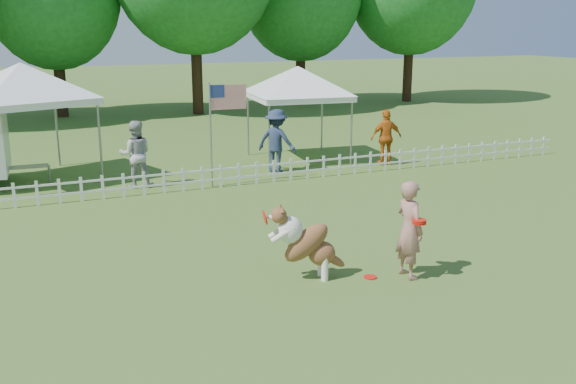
% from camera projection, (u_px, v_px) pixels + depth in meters
% --- Properties ---
extents(ground, '(120.00, 120.00, 0.00)m').
position_uv_depth(ground, '(361.00, 281.00, 10.70)').
color(ground, '#3B641F').
rests_on(ground, ground).
extents(picket_fence, '(22.00, 0.08, 0.60)m').
position_uv_depth(picket_fence, '(230.00, 175.00, 16.85)').
color(picket_fence, white).
rests_on(picket_fence, ground).
extents(handler, '(0.43, 0.63, 1.67)m').
position_uv_depth(handler, '(409.00, 229.00, 10.68)').
color(handler, '#A16B60').
rests_on(handler, ground).
extents(dog, '(1.31, 0.64, 1.30)m').
position_uv_depth(dog, '(307.00, 243.00, 10.60)').
color(dog, brown).
rests_on(dog, ground).
extents(frisbee_on_turf, '(0.23, 0.23, 0.02)m').
position_uv_depth(frisbee_on_turf, '(370.00, 277.00, 10.83)').
color(frisbee_on_turf, red).
rests_on(frisbee_on_turf, ground).
extents(canopy_tent_left, '(3.84, 3.84, 3.11)m').
position_uv_depth(canopy_tent_left, '(26.00, 124.00, 17.09)').
color(canopy_tent_left, white).
rests_on(canopy_tent_left, ground).
extents(canopy_tent_right, '(3.03, 3.03, 2.85)m').
position_uv_depth(canopy_tent_right, '(298.00, 115.00, 19.78)').
color(canopy_tent_right, white).
rests_on(canopy_tent_right, ground).
extents(flag_pole, '(1.04, 0.13, 2.71)m').
position_uv_depth(flag_pole, '(211.00, 136.00, 16.52)').
color(flag_pole, gray).
rests_on(flag_pole, ground).
extents(spectator_a, '(0.96, 0.81, 1.75)m').
position_uv_depth(spectator_a, '(136.00, 154.00, 16.65)').
color(spectator_a, '#A6A5AB').
rests_on(spectator_a, ground).
extents(spectator_b, '(1.29, 1.32, 1.82)m').
position_uv_depth(spectator_b, '(277.00, 141.00, 18.35)').
color(spectator_b, '#232F4B').
rests_on(spectator_b, ground).
extents(spectator_c, '(1.02, 0.52, 1.68)m').
position_uv_depth(spectator_c, '(386.00, 137.00, 19.30)').
color(spectator_c, '#C76117').
rests_on(spectator_c, ground).
extents(tree_center_left, '(6.00, 6.00, 9.80)m').
position_uv_depth(tree_center_left, '(54.00, 6.00, 28.32)').
color(tree_center_left, '#1B5F21').
rests_on(tree_center_left, ground).
extents(tree_right, '(6.20, 6.20, 10.40)m').
position_uv_depth(tree_right, '(301.00, 3.00, 32.81)').
color(tree_right, '#1B5F21').
rests_on(tree_right, ground).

